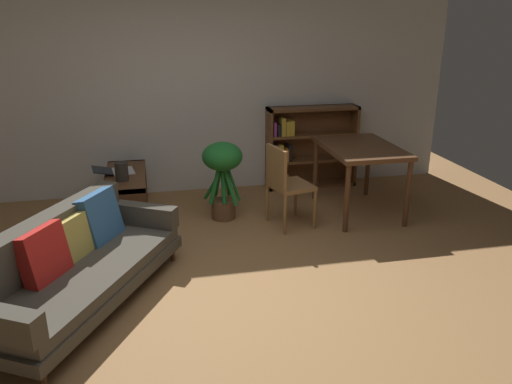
# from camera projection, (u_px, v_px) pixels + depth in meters

# --- Properties ---
(ground_plane) EXTENTS (8.16, 8.16, 0.00)m
(ground_plane) POSITION_uv_depth(u_px,v_px,m) (225.00, 291.00, 4.28)
(ground_plane) COLOR #9E7042
(back_wall_panel) EXTENTS (6.80, 0.10, 2.70)m
(back_wall_panel) POSITION_uv_depth(u_px,v_px,m) (190.00, 86.00, 6.32)
(back_wall_panel) COLOR silver
(back_wall_panel) RESTS_ON ground_plane
(fabric_couch) EXTENTS (1.66, 2.11, 0.75)m
(fabric_couch) POSITION_uv_depth(u_px,v_px,m) (72.00, 263.00, 4.02)
(fabric_couch) COLOR #56351E
(fabric_couch) RESTS_ON ground_plane
(media_console) EXTENTS (0.44, 1.15, 0.50)m
(media_console) POSITION_uv_depth(u_px,v_px,m) (127.00, 195.00, 5.77)
(media_console) COLOR #56351E
(media_console) RESTS_ON ground_plane
(open_laptop) EXTENTS (0.49, 0.36, 0.07)m
(open_laptop) POSITION_uv_depth(u_px,v_px,m) (116.00, 171.00, 5.74)
(open_laptop) COLOR silver
(open_laptop) RESTS_ON media_console
(desk_speaker) EXTENTS (0.14, 0.14, 0.20)m
(desk_speaker) POSITION_uv_depth(u_px,v_px,m) (122.00, 171.00, 5.44)
(desk_speaker) COLOR #2D2823
(desk_speaker) RESTS_ON media_console
(potted_floor_plant) EXTENTS (0.45, 0.45, 0.88)m
(potted_floor_plant) POSITION_uv_depth(u_px,v_px,m) (222.00, 168.00, 5.60)
(potted_floor_plant) COLOR brown
(potted_floor_plant) RESTS_ON ground_plane
(dining_table) EXTENTS (0.79, 1.14, 0.80)m
(dining_table) POSITION_uv_depth(u_px,v_px,m) (360.00, 154.00, 5.75)
(dining_table) COLOR #56351E
(dining_table) RESTS_ON ground_plane
(dining_chair_near) EXTENTS (0.50, 0.53, 0.90)m
(dining_chair_near) POSITION_uv_depth(u_px,v_px,m) (285.00, 181.00, 5.42)
(dining_chair_near) COLOR olive
(dining_chair_near) RESTS_ON ground_plane
(bookshelf) EXTENTS (1.20, 0.28, 1.07)m
(bookshelf) POSITION_uv_depth(u_px,v_px,m) (306.00, 147.00, 6.73)
(bookshelf) COLOR brown
(bookshelf) RESTS_ON ground_plane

